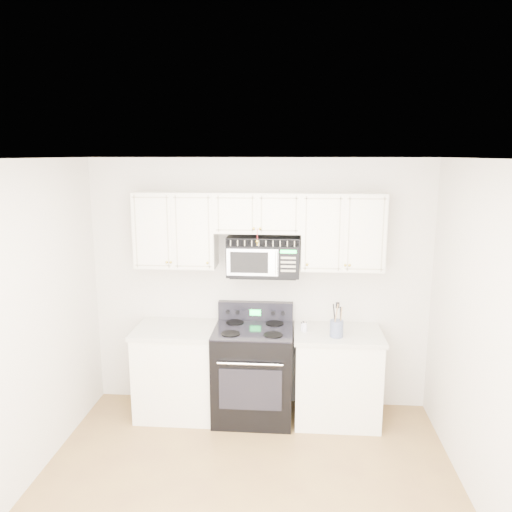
# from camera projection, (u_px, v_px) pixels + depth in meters

# --- Properties ---
(room) EXTENTS (3.51, 3.51, 2.61)m
(room) POSITION_uv_depth(u_px,v_px,m) (241.00, 349.00, 3.47)
(room) COLOR olive
(room) RESTS_ON ground
(base_cabinet_left) EXTENTS (0.86, 0.65, 0.92)m
(base_cabinet_left) POSITION_uv_depth(u_px,v_px,m) (179.00, 373.00, 5.12)
(base_cabinet_left) COLOR silver
(base_cabinet_left) RESTS_ON ground
(base_cabinet_right) EXTENTS (0.86, 0.65, 0.92)m
(base_cabinet_right) POSITION_uv_depth(u_px,v_px,m) (337.00, 379.00, 4.99)
(base_cabinet_right) COLOR silver
(base_cabinet_right) RESTS_ON ground
(range) EXTENTS (0.78, 0.71, 1.12)m
(range) POSITION_uv_depth(u_px,v_px,m) (253.00, 371.00, 5.03)
(range) COLOR black
(range) RESTS_ON ground
(upper_cabinets) EXTENTS (2.44, 0.37, 0.75)m
(upper_cabinets) POSITION_uv_depth(u_px,v_px,m) (258.00, 227.00, 4.90)
(upper_cabinets) COLOR silver
(upper_cabinets) RESTS_ON ground
(microwave) EXTENTS (0.71, 0.40, 0.39)m
(microwave) POSITION_uv_depth(u_px,v_px,m) (263.00, 256.00, 4.93)
(microwave) COLOR black
(microwave) RESTS_ON ground
(utensil_crock) EXTENTS (0.13, 0.13, 0.34)m
(utensil_crock) POSITION_uv_depth(u_px,v_px,m) (337.00, 328.00, 4.75)
(utensil_crock) COLOR slate
(utensil_crock) RESTS_ON base_cabinet_right
(shaker_salt) EXTENTS (0.04, 0.04, 0.09)m
(shaker_salt) POSITION_uv_depth(u_px,v_px,m) (303.00, 326.00, 4.92)
(shaker_salt) COLOR silver
(shaker_salt) RESTS_ON base_cabinet_right
(shaker_pepper) EXTENTS (0.05, 0.05, 0.11)m
(shaker_pepper) POSITION_uv_depth(u_px,v_px,m) (305.00, 326.00, 4.89)
(shaker_pepper) COLOR silver
(shaker_pepper) RESTS_ON base_cabinet_right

